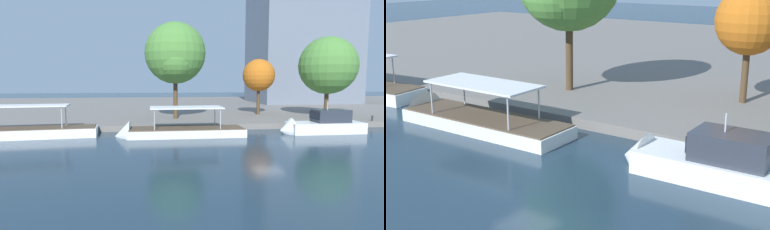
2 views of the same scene
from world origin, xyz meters
The scene contains 5 objects.
ground_plane centered at (0.00, 0.00, 0.00)m, with size 220.00×220.00×0.00m, color #1E3342.
dock_promenade centered at (0.00, 35.11, 0.32)m, with size 120.00×55.00×0.64m, color slate.
tour_boat_1 centered at (-7.93, 4.31, 0.25)m, with size 12.38×3.38×4.22m.
motor_yacht_2 centered at (7.00, 4.51, 0.64)m, with size 8.65×2.74×4.19m.
tree_0 centered at (4.81, 17.35, 6.00)m, with size 4.52×4.72×7.62m.
Camera 2 is at (14.99, -17.21, 9.37)m, focal length 49.14 mm.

